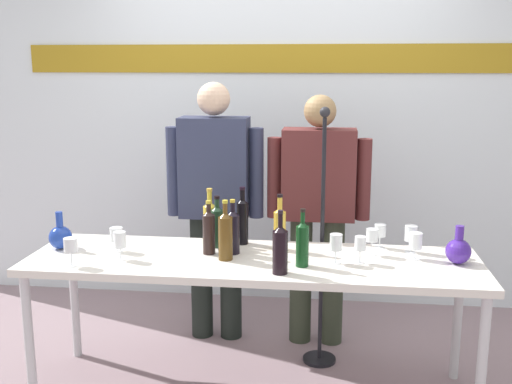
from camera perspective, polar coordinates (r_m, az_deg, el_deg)
name	(u,v)px	position (r m, az deg, el deg)	size (l,w,h in m)	color
back_wall	(277,102)	(4.53, 2.01, 8.41)	(5.27, 0.11, 3.00)	white
display_table	(253,269)	(3.26, -0.32, -7.18)	(2.39, 0.67, 0.77)	silver
decanter_blue_left	(60,236)	(3.55, -17.80, -3.97)	(0.13, 0.13, 0.21)	#1D3899
decanter_blue_right	(458,250)	(3.30, 18.37, -5.18)	(0.13, 0.13, 0.20)	#432291
presenter_left	(215,195)	(3.89, -3.85, -0.33)	(0.62, 0.22, 1.67)	black
presenter_right	(318,204)	(3.83, 5.82, -1.13)	(0.64, 0.22, 1.60)	#313829
wine_bottle_0	(242,219)	(3.46, -1.27, -2.57)	(0.07, 0.07, 0.33)	black
wine_bottle_1	(217,225)	(3.41, -3.65, -3.07)	(0.07, 0.07, 0.29)	#1A3521
wine_bottle_2	(280,227)	(3.35, 2.23, -3.27)	(0.07, 0.07, 0.31)	gold
wine_bottle_3	(233,231)	(3.29, -2.18, -3.62)	(0.07, 0.07, 0.30)	black
wine_bottle_4	(209,231)	(3.29, -4.42, -3.63)	(0.07, 0.07, 0.29)	black
wine_bottle_5	(280,248)	(2.98, 2.27, -5.26)	(0.07, 0.07, 0.32)	black
wine_bottle_6	(210,220)	(3.49, -4.33, -2.65)	(0.07, 0.07, 0.32)	gold
wine_bottle_7	(225,234)	(3.18, -2.88, -3.98)	(0.07, 0.07, 0.32)	#503512
wine_bottle_8	(302,242)	(3.09, 4.35, -4.72)	(0.07, 0.07, 0.30)	#0F3A17
wine_glass_left_0	(71,245)	(3.22, -16.92, -4.80)	(0.07, 0.07, 0.15)	white
wine_glass_left_1	(120,240)	(3.26, -12.59, -4.42)	(0.06, 0.06, 0.15)	white
wine_glass_left_2	(116,235)	(3.41, -12.91, -3.92)	(0.07, 0.07, 0.13)	white
wine_glass_right_0	(380,231)	(3.46, 11.52, -3.60)	(0.06, 0.06, 0.14)	white
wine_glass_right_1	(336,243)	(3.15, 7.48, -4.73)	(0.06, 0.06, 0.16)	white
wine_glass_right_2	(411,234)	(3.41, 14.28, -3.81)	(0.07, 0.07, 0.15)	white
wine_glass_right_3	(372,236)	(3.32, 10.79, -4.06)	(0.06, 0.06, 0.14)	white
wine_glass_right_4	(416,241)	(3.31, 14.68, -4.47)	(0.07, 0.07, 0.14)	white
wine_glass_right_5	(360,244)	(3.18, 9.72, -4.81)	(0.06, 0.06, 0.14)	white
microphone_stand	(321,280)	(3.68, 6.10, -8.20)	(0.20, 0.20, 1.54)	black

